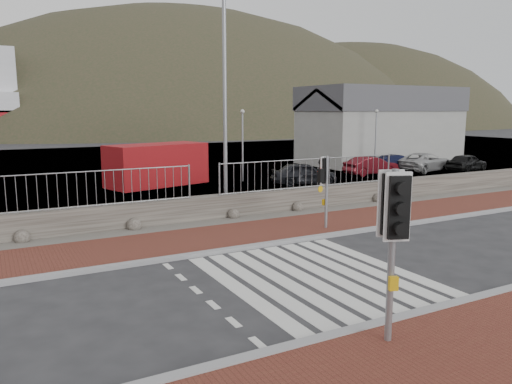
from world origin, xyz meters
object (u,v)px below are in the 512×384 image
car_a (304,174)px  shipping_container (157,165)px  traffic_signal_far (326,177)px  streetlight (229,88)px  traffic_signal_near (393,220)px  car_b (371,166)px  car_d (424,162)px  car_c (396,163)px  car_e (467,162)px

car_a → shipping_container: bearing=79.5°
traffic_signal_far → streetlight: streetlight is taller
traffic_signal_near → streetlight: size_ratio=0.36×
car_b → car_d: (4.44, -0.22, 0.03)m
streetlight → car_a: 9.52m
car_d → traffic_signal_near: bearing=119.4°
car_a → car_c: car_a is taller
traffic_signal_near → car_e: size_ratio=0.91×
car_d → car_e: 2.89m
traffic_signal_near → car_b: 23.76m
car_a → car_d: car_d is taller
car_d → shipping_container: bearing=69.5°
car_a → car_c: size_ratio=0.91×
car_a → car_b: bearing=-59.9°
traffic_signal_far → shipping_container: size_ratio=0.47×
streetlight → car_c: (15.64, 7.00, -4.38)m
traffic_signal_far → car_a: bearing=-133.1°
traffic_signal_near → car_e: traffic_signal_near is taller
car_a → traffic_signal_near: bearing=167.5°
shipping_container → car_a: (7.19, -3.70, -0.51)m
streetlight → car_a: streetlight is taller
traffic_signal_near → traffic_signal_far: traffic_signal_near is taller
shipping_container → traffic_signal_far: bearing=-98.0°
car_e → car_d: bearing=52.7°
car_e → shipping_container: bearing=69.0°
traffic_signal_far → shipping_container: (-1.96, 12.84, -0.72)m
shipping_container → car_c: shipping_container is taller
car_b → car_a: bearing=105.4°
car_d → car_b: bearing=74.6°
traffic_signal_far → car_b: 15.52m
shipping_container → car_b: (13.25, -2.26, -0.54)m
traffic_signal_far → car_c: bearing=-154.6°
car_b → car_e: 7.18m
streetlight → shipping_container: bearing=110.9°
car_b → car_c: bearing=-74.7°
traffic_signal_far → streetlight: bearing=-81.7°
streetlight → car_e: (19.97, 4.85, -4.37)m
streetlight → car_d: (17.39, 6.15, -4.33)m
traffic_signal_near → car_a: 19.10m
traffic_signal_near → shipping_container: traffic_signal_near is taller
shipping_container → car_a: shipping_container is taller
car_b → car_d: 4.45m
traffic_signal_far → car_d: 18.88m
car_a → car_c: 9.00m
car_a → car_c: bearing=-59.9°
traffic_signal_far → car_e: (18.31, 9.05, -1.26)m
streetlight → shipping_container: streetlight is taller
car_e → car_a: bearing=79.2°
car_d → streetlight: bearing=96.9°
streetlight → car_b: (12.95, 6.37, -4.37)m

